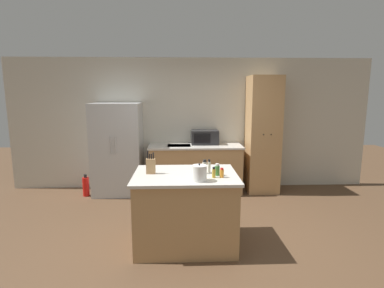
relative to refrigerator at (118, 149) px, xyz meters
The scene contains 16 objects.
ground_plane 2.56m from the refrigerator, 54.17° to the right, with size 14.00×14.00×0.00m, color brown.
wall_back 1.52m from the refrigerator, 14.89° to the left, with size 7.20×0.06×2.60m.
refrigerator is the anchor object (origin of this frame).
back_counter 1.54m from the refrigerator, ahead, with size 1.80×0.67×0.92m.
pantry_cabinet 2.81m from the refrigerator, ahead, with size 0.59×0.62×2.24m.
kitchen_island 2.43m from the refrigerator, 58.43° to the right, with size 1.28×0.95×0.93m.
microwave 1.70m from the refrigerator, ahead, with size 0.53×0.33×0.27m.
knife_block 2.18m from the refrigerator, 67.70° to the right, with size 0.11×0.06×0.29m.
spice_bottle_tall_dark 2.54m from the refrigerator, 55.95° to the right, with size 0.04×0.04×0.10m.
spice_bottle_short_red 2.79m from the refrigerator, 52.80° to the right, with size 0.05×0.05×0.12m.
spice_bottle_amber_oil 2.74m from the refrigerator, 54.41° to the right, with size 0.04×0.04×0.13m.
spice_bottle_green_herb 2.69m from the refrigerator, 52.30° to the right, with size 0.06×0.06×0.15m.
spice_bottle_pale_salt 2.53m from the refrigerator, 53.64° to the right, with size 0.06×0.06×0.17m.
spice_bottle_orange_cap 2.53m from the refrigerator, 51.85° to the right, with size 0.04×0.04×0.17m.
kettle 2.74m from the refrigerator, 59.03° to the right, with size 0.17×0.17×0.21m.
fire_extinguisher 0.92m from the refrigerator, 165.01° to the right, with size 0.12×0.12×0.42m.
Camera 1 is at (-0.21, -3.69, 1.93)m, focal length 28.00 mm.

